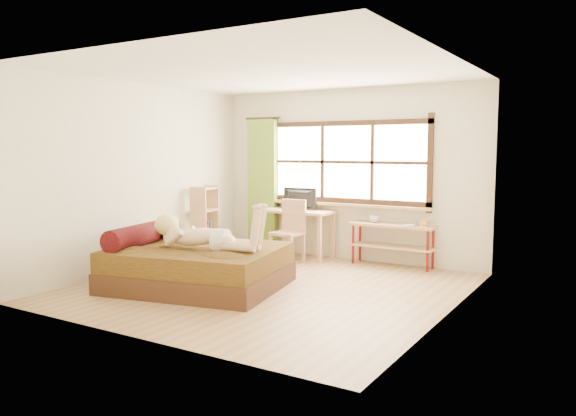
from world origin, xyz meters
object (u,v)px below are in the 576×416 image
Objects in this scene: kitten at (162,232)px; chair at (290,227)px; woman at (204,224)px; bed at (195,265)px; pipe_shelf at (393,235)px; bookshelf at (205,221)px; desk at (296,216)px.

chair is at bearing 54.39° from kitten.
woman is at bearing -88.08° from chair.
woman is 0.90m from kitten.
bed reaches higher than pipe_shelf.
chair is (0.86, 1.94, -0.10)m from kitten.
kitten is 1.67m from bookshelf.
chair is 1.46m from bookshelf.
pipe_shelf is at bearing 33.81° from kitten.
kitten is 0.24× the size of pipe_shelf.
woman is 1.16× the size of desk.
desk is (-0.12, 2.45, -0.16)m from woman.
bookshelf reaches higher than pipe_shelf.
bed is 1.85× the size of pipe_shelf.
bed is 0.58m from woman.
pipe_shelf is 1.11× the size of bookshelf.
pipe_shelf is at bearing 19.18° from chair.
desk is 1.29× the size of chair.
woman is at bearing -22.95° from bed.
woman is 1.49× the size of chair.
bookshelf is (-1.43, 1.73, -0.24)m from woman.
bed is at bearing 157.05° from woman.
desk is (0.75, 2.30, 0.03)m from kitten.
bookshelf reaches higher than chair.
woman reaches higher than bed.
chair is 0.85× the size of bookshelf.
kitten is at bearing 158.84° from bed.
bed is at bearing -66.92° from bookshelf.
woman is 2.26m from bookshelf.
desk is 1.63m from pipe_shelf.
chair is at bearing 73.02° from bed.
desk is at bearing 15.77° from bookshelf.
woman is (0.20, -0.04, 0.55)m from bed.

